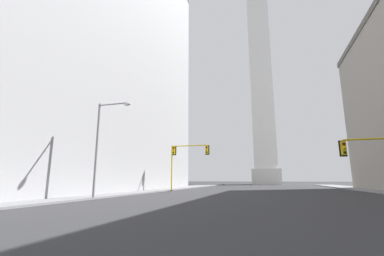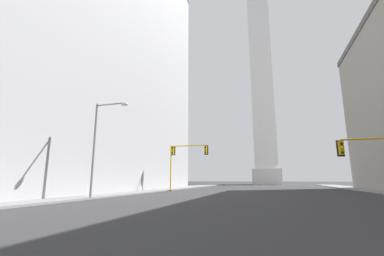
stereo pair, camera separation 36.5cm
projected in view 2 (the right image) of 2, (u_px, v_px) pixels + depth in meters
The scene contains 5 objects.
sidewalk_left at pixel (140, 191), 32.93m from camera, with size 5.00×100.08×0.15m, color slate.
building_left at pixel (61, 45), 39.49m from camera, with size 27.13×45.52×43.63m.
obelisk at pixel (261, 72), 85.87m from camera, with size 8.57×8.57×76.06m.
traffic_light_mid_left at pixel (183, 156), 35.85m from camera, with size 5.61×0.52×6.30m.
street_lamp at pixel (100, 138), 21.26m from camera, with size 3.08×0.36×7.93m.
Camera 2 is at (1.39, -0.39, 1.57)m, focal length 24.00 mm.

